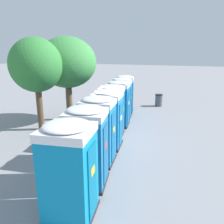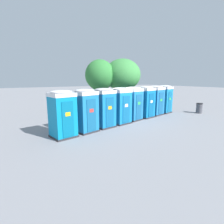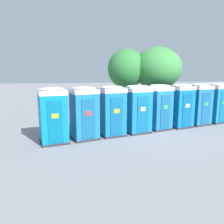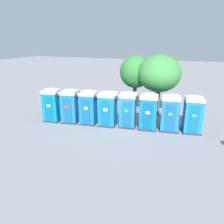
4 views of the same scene
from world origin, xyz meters
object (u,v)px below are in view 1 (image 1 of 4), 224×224
(portapotty_0, at_px, (70,171))
(portapotty_2, at_px, (98,130))
(portapotty_4, at_px, (112,110))
(street_tree_1, at_px, (67,63))
(portapotty_5, at_px, (118,103))
(portapotty_1, at_px, (87,146))
(trash_can, at_px, (159,100))
(street_tree_0, at_px, (36,66))
(portapotty_6, at_px, (122,98))
(portapotty_7, at_px, (125,94))
(portapotty_3, at_px, (108,118))

(portapotty_0, xyz_separation_m, portapotty_2, (2.87, 0.55, 0.00))
(portapotty_4, relative_size, street_tree_1, 0.51)
(portapotty_5, bearing_deg, portapotty_1, -169.77)
(portapotty_0, relative_size, trash_can, 2.76)
(street_tree_0, bearing_deg, portapotty_6, -42.67)
(portapotty_6, bearing_deg, portapotty_7, 10.83)
(portapotty_5, xyz_separation_m, portapotty_6, (1.43, 0.30, -0.00))
(portapotty_5, relative_size, trash_can, 2.76)
(portapotty_6, height_order, street_tree_1, street_tree_1)
(portapotty_2, xyz_separation_m, portapotty_6, (5.75, 1.06, -0.00))
(portapotty_1, height_order, portapotty_3, same)
(portapotty_1, xyz_separation_m, portapotty_3, (2.88, 0.50, -0.00))
(portapotty_1, relative_size, portapotty_5, 1.00)
(portapotty_1, relative_size, street_tree_1, 0.51)
(portapotty_3, height_order, street_tree_1, street_tree_1)
(portapotty_0, bearing_deg, portapotty_6, 10.59)
(portapotty_0, relative_size, portapotty_3, 1.00)
(street_tree_1, bearing_deg, trash_can, -39.68)
(street_tree_0, bearing_deg, portapotty_1, -127.33)
(portapotty_5, height_order, portapotty_6, same)
(portapotty_6, bearing_deg, trash_can, -22.92)
(portapotty_0, distance_m, portapotty_7, 10.23)
(street_tree_1, xyz_separation_m, trash_can, (5.47, -4.54, -2.98))
(portapotty_3, xyz_separation_m, street_tree_0, (0.68, 4.17, 2.12))
(portapotty_3, bearing_deg, portapotty_0, -169.79)
(portapotty_7, bearing_deg, portapotty_3, -169.07)
(portapotty_0, xyz_separation_m, portapotty_1, (1.44, 0.27, 0.00))
(portapotty_5, relative_size, portapotty_7, 1.00)
(portapotty_3, distance_m, portapotty_4, 1.46)
(portapotty_2, relative_size, street_tree_1, 0.51)
(portapotty_0, distance_m, portapotty_4, 5.85)
(portapotty_1, relative_size, portapotty_4, 1.00)
(portapotty_2, distance_m, portapotty_4, 2.92)
(portapotty_3, xyz_separation_m, portapotty_7, (5.74, 1.11, 0.00))
(portapotty_4, distance_m, portapotty_5, 1.46)
(portapotty_2, height_order, trash_can, portapotty_2)
(portapotty_3, relative_size, portapotty_7, 1.00)
(portapotty_7, bearing_deg, portapotty_6, -169.17)
(portapotty_5, relative_size, street_tree_0, 0.53)
(portapotty_3, height_order, portapotty_7, same)
(street_tree_0, xyz_separation_m, trash_can, (7.59, -5.02, -2.94))
(portapotty_3, height_order, street_tree_0, street_tree_0)
(portapotty_1, distance_m, portapotty_3, 2.92)
(portapotty_0, relative_size, street_tree_0, 0.53)
(portapotty_0, distance_m, street_tree_1, 8.68)
(portapotty_6, xyz_separation_m, portapotty_7, (1.44, 0.27, 0.00))
(portapotty_0, xyz_separation_m, street_tree_0, (5.00, 4.95, 2.12))
(trash_can, bearing_deg, portapotty_4, 170.06)
(portapotty_4, distance_m, street_tree_0, 4.43)
(portapotty_1, bearing_deg, portapotty_3, 9.92)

